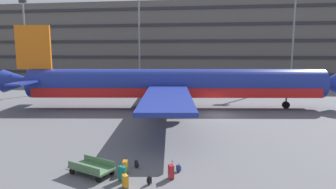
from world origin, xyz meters
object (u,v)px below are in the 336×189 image
airliner (173,85)px  suitcase_black (122,173)px  baggage_cart (92,168)px  suitcase_teal (171,171)px  backpack_scuffed (137,164)px  suitcase_upright (125,181)px  backpack_silver (179,168)px  suitcase_purple (125,167)px  backpack_small (149,180)px

airliner → suitcase_black: (-0.14, -21.10, -2.56)m
suitcase_black → baggage_cart: bearing=164.8°
suitcase_teal → suitcase_black: bearing=-165.5°
backpack_scuffed → baggage_cart: bearing=-150.4°
airliner → suitcase_teal: size_ratio=41.48×
suitcase_upright → suitcase_black: (-0.39, 0.72, 0.08)m
suitcase_teal → baggage_cart: bearing=-178.4°
suitcase_black → backpack_silver: (2.99, 1.71, -0.24)m
suitcase_purple → baggage_cart: 1.94m
airliner → baggage_cart: (-2.17, -20.55, -2.58)m
airliner → backpack_silver: 19.79m
suitcase_upright → backpack_small: (1.18, 0.52, -0.13)m
backpack_silver → baggage_cart: bearing=-167.0°
suitcase_purple → suitcase_black: suitcase_black is taller
suitcase_purple → backpack_small: (1.70, -1.21, -0.18)m
backpack_scuffed → suitcase_purple: bearing=-118.4°
suitcase_teal → backpack_silver: suitcase_teal is taller
suitcase_purple → backpack_small: 2.09m
baggage_cart → backpack_scuffed: bearing=29.6°
suitcase_upright → backpack_scuffed: 2.62m
backpack_scuffed → backpack_small: (1.22, -2.10, -0.00)m
backpack_silver → backpack_small: (-1.42, -1.91, 0.03)m
suitcase_purple → suitcase_upright: suitcase_purple is taller
suitcase_purple → suitcase_upright: bearing=-73.2°
backpack_small → airliner: bearing=93.8°
suitcase_upright → suitcase_teal: bearing=31.8°
suitcase_upright → suitcase_teal: 2.67m
suitcase_black → backpack_silver: 3.45m
suitcase_upright → baggage_cart: 2.73m
suitcase_black → suitcase_upright: bearing=-61.7°
suitcase_purple → backpack_silver: 3.21m
backpack_scuffed → backpack_small: 2.43m
backpack_silver → backpack_scuffed: bearing=175.9°
airliner → suitcase_teal: airliner is taller
suitcase_purple → backpack_scuffed: suitcase_purple is taller
backpack_silver → suitcase_upright: bearing=-136.9°
suitcase_upright → backpack_silver: bearing=43.1°
airliner → suitcase_black: size_ratio=43.70×
suitcase_teal → backpack_silver: bearing=71.9°
suitcase_upright → backpack_small: suitcase_upright is taller
suitcase_teal → backpack_scuffed: size_ratio=1.89×
airliner → backpack_silver: size_ratio=89.16×
airliner → suitcase_teal: bearing=-83.0°
suitcase_black → backpack_silver: size_ratio=2.04×
baggage_cart → backpack_silver: bearing=13.0°
suitcase_purple → backpack_small: size_ratio=1.71×
suitcase_teal → backpack_scuffed: bearing=152.2°
airliner → backpack_small: size_ratio=79.17×
baggage_cart → backpack_small: bearing=-11.8°
suitcase_black → backpack_scuffed: size_ratio=1.79×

